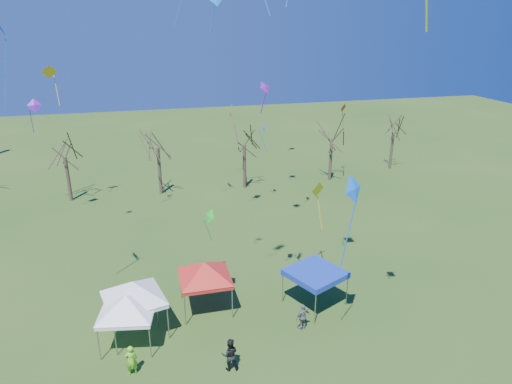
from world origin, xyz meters
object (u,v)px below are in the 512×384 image
tree_3 (244,129)px  person_green (131,360)px  person_grey (303,317)px  tree_4 (333,124)px  tree_2 (156,131)px  tent_white_west (132,285)px  person_dark (230,354)px  tent_blue (315,274)px  tree_1 (62,141)px  tree_5 (395,119)px  tent_white_mid (126,299)px  tent_red (204,265)px

tree_3 → person_green: bearing=-114.9°
person_grey → tree_4: bearing=-134.4°
tree_2 → tent_white_west: bearing=-96.9°
tree_2 → person_dark: tree_2 is taller
tree_2 → person_green: tree_2 is taller
tree_4 → tent_blue: 23.56m
tree_2 → tent_blue: 23.13m
tree_1 → tree_3: size_ratio=0.95×
tree_5 → tent_blue: 29.65m
tent_white_west → tent_white_mid: tent_white_west is taller
tree_1 → tent_red: 22.83m
tree_2 → tent_white_west: tree_2 is taller
tent_white_west → tent_blue: 10.41m
person_grey → tent_white_mid: bearing=-25.5°
tent_white_mid → person_dark: bearing=-34.4°
tree_4 → tent_blue: tree_4 is taller
tent_red → tree_2: bearing=94.1°
person_green → tent_blue: bearing=-173.9°
tree_2 → person_dark: 26.10m
tree_5 → tent_white_mid: size_ratio=1.98×
tree_2 → tree_5: tree_2 is taller
tree_3 → tent_blue: (-0.61, -21.03, -3.98)m
tree_3 → tree_5: tree_3 is taller
tree_4 → tree_2: bearing=178.8°
tree_2 → tent_white_west: (-2.58, -21.41, -3.31)m
person_green → tree_3: bearing=-125.7°
tent_blue → person_green: bearing=-163.1°
tree_1 → tent_blue: tree_1 is taller
tree_2 → tent_white_west: size_ratio=2.01×
person_grey → tree_5: bearing=-146.3°
person_dark → tree_3: bearing=-96.6°
tent_white_west → tree_1: bearing=105.0°
tree_2 → tent_blue: size_ratio=2.13×
person_dark → person_grey: (4.50, 2.04, -0.07)m
tent_white_mid → tree_1: bearing=103.7°
tree_5 → person_dark: size_ratio=4.33×
tent_white_west → tent_white_mid: 0.91m
tent_red → person_dark: bearing=-85.9°
tree_4 → tree_3: bearing=179.7°
tree_1 → tree_3: bearing=-2.1°
tent_white_west → person_dark: bearing=-42.7°
person_grey → tree_1: bearing=-76.2°
tent_red → person_green: bearing=-133.7°
person_green → person_grey: 9.23m
tent_blue → person_dark: size_ratio=2.23×
tent_white_west → person_green: bearing=-94.7°
tree_4 → tent_white_mid: size_ratio=2.09×
tent_white_west → person_grey: (8.90, -2.02, -2.18)m
tree_3 → tent_blue: bearing=-91.7°
tree_2 → person_grey: (6.31, -23.43, -5.50)m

